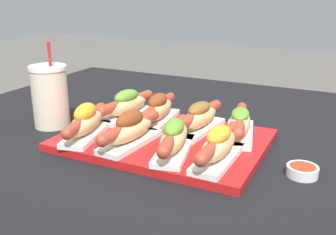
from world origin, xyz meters
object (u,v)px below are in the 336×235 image
(serving_tray, at_px, (164,140))
(hot_dog_2, at_px, (174,138))
(hot_dog_3, at_px, (218,145))
(hot_dog_6, at_px, (199,118))
(hot_dog_7, at_px, (240,123))
(hot_dog_1, at_px, (130,129))
(sauce_bowl, at_px, (302,170))
(hot_dog_5, at_px, (158,109))
(hot_dog_4, at_px, (127,105))
(drink_cup, at_px, (50,96))
(hot_dog_0, at_px, (86,122))

(serving_tray, bearing_deg, hot_dog_2, -51.18)
(hot_dog_3, relative_size, hot_dog_6, 1.00)
(hot_dog_7, bearing_deg, hot_dog_1, -142.80)
(sauce_bowl, bearing_deg, hot_dog_5, 163.50)
(serving_tray, relative_size, hot_dog_1, 2.15)
(hot_dog_1, distance_m, hot_dog_5, 0.16)
(hot_dog_2, xyz_separation_m, hot_dog_4, (-0.21, 0.15, 0.00))
(serving_tray, bearing_deg, drink_cup, -176.64)
(serving_tray, relative_size, sauce_bowl, 7.54)
(hot_dog_0, relative_size, drink_cup, 0.95)
(hot_dog_5, bearing_deg, serving_tray, -54.42)
(hot_dog_1, relative_size, hot_dog_7, 1.02)
(hot_dog_5, height_order, drink_cup, drink_cup)
(hot_dog_5, bearing_deg, hot_dog_3, -35.85)
(hot_dog_3, distance_m, hot_dog_7, 0.15)
(hot_dog_5, distance_m, hot_dog_7, 0.21)
(serving_tray, xyz_separation_m, drink_cup, (-0.32, -0.02, 0.07))
(hot_dog_0, xyz_separation_m, hot_dog_1, (0.12, 0.00, -0.00))
(hot_dog_1, height_order, drink_cup, drink_cup)
(drink_cup, bearing_deg, hot_dog_2, -8.44)
(hot_dog_3, distance_m, sauce_bowl, 0.17)
(serving_tray, bearing_deg, hot_dog_1, -120.77)
(hot_dog_3, bearing_deg, serving_tray, 154.85)
(hot_dog_7, bearing_deg, hot_dog_3, -89.74)
(hot_dog_5, relative_size, hot_dog_6, 1.00)
(hot_dog_3, bearing_deg, hot_dog_6, 124.57)
(hot_dog_4, xyz_separation_m, hot_dog_5, (0.09, 0.00, 0.00))
(sauce_bowl, height_order, drink_cup, drink_cup)
(hot_dog_1, height_order, hot_dog_5, hot_dog_1)
(hot_dog_6, relative_size, sauce_bowl, 3.50)
(hot_dog_2, height_order, drink_cup, drink_cup)
(hot_dog_1, relative_size, hot_dog_6, 1.00)
(hot_dog_4, relative_size, hot_dog_6, 1.00)
(hot_dog_7, relative_size, sauce_bowl, 3.43)
(hot_dog_5, height_order, hot_dog_7, hot_dog_5)
(hot_dog_4, height_order, hot_dog_5, same)
(serving_tray, relative_size, hot_dog_0, 2.20)
(hot_dog_1, xyz_separation_m, hot_dog_2, (0.10, 0.00, -0.00))
(hot_dog_3, height_order, hot_dog_4, hot_dog_4)
(sauce_bowl, bearing_deg, hot_dog_7, 146.25)
(serving_tray, distance_m, hot_dog_1, 0.10)
(hot_dog_0, height_order, hot_dog_5, hot_dog_0)
(hot_dog_2, relative_size, hot_dog_7, 1.00)
(hot_dog_0, distance_m, drink_cup, 0.17)
(hot_dog_6, height_order, hot_dog_7, hot_dog_6)
(hot_dog_5, relative_size, sauce_bowl, 3.50)
(hot_dog_1, relative_size, hot_dog_3, 1.00)
(hot_dog_5, xyz_separation_m, sauce_bowl, (0.37, -0.11, -0.04))
(hot_dog_1, height_order, hot_dog_3, hot_dog_1)
(hot_dog_7, bearing_deg, serving_tray, -153.76)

